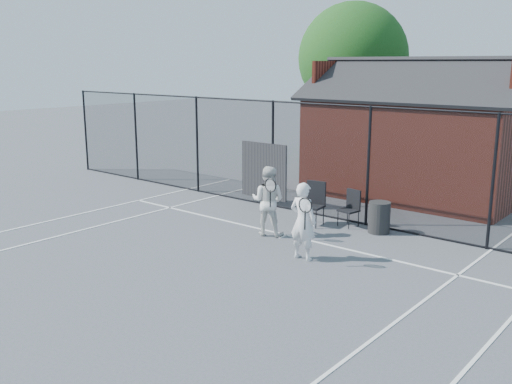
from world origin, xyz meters
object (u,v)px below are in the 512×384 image
Objects in this scene: clubhouse at (418,143)px; player_front at (303,221)px; chair_left at (348,209)px; chair_right at (312,205)px; waste_bin at (379,217)px; player_back at (268,201)px.

clubhouse is 3.98× the size of player_front.
chair_right reaches higher than chair_left.
clubhouse is 7.22m from player_front.
player_front is 2.79m from waste_bin.
player_front reaches higher than waste_bin.
chair_right is at bearing 119.82° from player_front.
clubhouse is 4.55m from chair_left.
player_front is 2.81m from chair_left.
player_back is 1.84× the size of chair_left.
player_front is 2.15× the size of waste_bin.
player_back is (-0.89, -6.24, -0.78)m from clubhouse.
chair_left is at bearing 58.99° from player_back.
clubhouse is at bearing 81.93° from player_back.
clubhouse is 7.22× the size of chair_left.
chair_left is (1.11, 1.84, -0.38)m from player_back.
chair_right is at bearing -96.18° from clubhouse.
waste_bin is at bearing 10.32° from chair_left.
player_back is at bearing 151.34° from player_front.
waste_bin is at bearing 9.16° from chair_right.
waste_bin is (1.60, 0.50, -0.16)m from chair_right.
player_back reaches higher than chair_right.
player_front is 1.86m from player_back.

